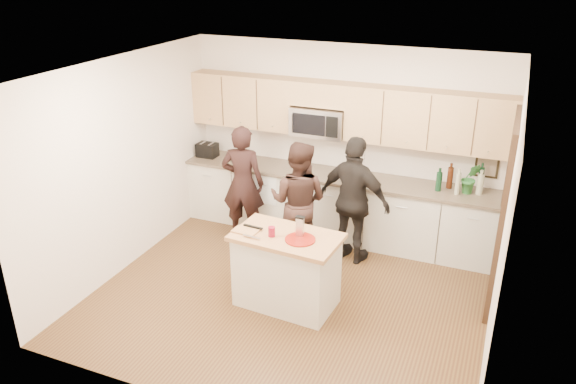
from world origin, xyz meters
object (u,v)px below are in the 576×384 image
at_px(island, 287,270).
at_px(woman_left, 243,183).
at_px(toaster, 207,150).
at_px(woman_right, 354,201).
at_px(woman_center, 298,202).

distance_m(island, woman_left, 1.83).
xyz_separation_m(toaster, woman_right, (2.48, -0.57, -0.19)).
xyz_separation_m(island, woman_left, (-1.21, 1.32, 0.38)).
xyz_separation_m(woman_left, woman_right, (1.62, -0.03, 0.02)).
bearing_deg(island, toaster, 142.26).
bearing_deg(toaster, woman_right, -12.99).
bearing_deg(island, woman_right, 76.31).
xyz_separation_m(woman_center, woman_right, (0.69, 0.21, 0.04)).
bearing_deg(woman_left, island, 122.65).
bearing_deg(toaster, island, -41.88).
height_order(toaster, woman_center, woman_center).
xyz_separation_m(island, toaster, (-2.07, 1.86, 0.59)).
distance_m(toaster, woman_center, 1.97).
height_order(woman_center, woman_right, woman_right).
relative_size(island, toaster, 4.18).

